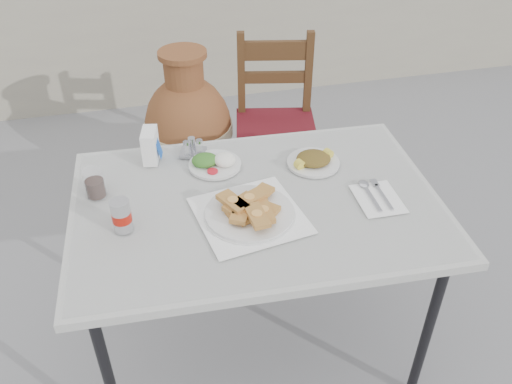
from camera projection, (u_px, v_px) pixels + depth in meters
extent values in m
plane|color=slate|center=(230.00, 366.00, 2.22)|extent=(80.00, 80.00, 0.00)
cylinder|color=black|center=(110.00, 383.00, 1.75)|extent=(0.04, 0.04, 0.72)
cylinder|color=black|center=(427.00, 332.00, 1.91)|extent=(0.04, 0.04, 0.72)
cylinder|color=black|center=(114.00, 242.00, 2.29)|extent=(0.04, 0.04, 0.72)
cylinder|color=black|center=(361.00, 211.00, 2.46)|extent=(0.04, 0.04, 0.72)
cube|color=white|center=(257.00, 205.00, 1.87)|extent=(1.30, 0.91, 0.03)
cube|color=white|center=(257.00, 201.00, 1.86)|extent=(1.26, 0.87, 0.01)
cube|color=white|center=(250.00, 215.00, 1.79)|extent=(0.39, 0.39, 0.00)
cylinder|color=silver|center=(250.00, 213.00, 1.79)|extent=(0.30, 0.30, 0.01)
cylinder|color=silver|center=(250.00, 214.00, 1.79)|extent=(0.31, 0.31, 0.01)
cylinder|color=silver|center=(215.00, 165.00, 2.03)|extent=(0.20, 0.20, 0.01)
ellipsoid|color=white|center=(225.00, 160.00, 2.01)|extent=(0.08, 0.08, 0.05)
ellipsoid|color=#2D651D|center=(205.00, 160.00, 2.01)|extent=(0.10, 0.09, 0.04)
cylinder|color=red|center=(213.00, 171.00, 1.97)|extent=(0.04, 0.04, 0.01)
cylinder|color=silver|center=(313.00, 163.00, 2.04)|extent=(0.20, 0.20, 0.01)
ellipsoid|color=#1E6E1B|center=(314.00, 158.00, 2.03)|extent=(0.13, 0.12, 0.04)
cylinder|color=yellow|center=(299.00, 164.00, 1.99)|extent=(0.04, 0.04, 0.04)
cylinder|color=yellow|center=(328.00, 154.00, 2.05)|extent=(0.04, 0.04, 0.04)
cylinder|color=silver|center=(121.00, 215.00, 1.71)|extent=(0.06, 0.06, 0.11)
cylinder|color=red|center=(122.00, 217.00, 1.71)|extent=(0.06, 0.06, 0.03)
cylinder|color=#B2B1B9|center=(119.00, 202.00, 1.67)|extent=(0.06, 0.06, 0.00)
cylinder|color=white|center=(94.00, 183.00, 1.85)|extent=(0.07, 0.07, 0.10)
cylinder|color=black|center=(96.00, 188.00, 1.86)|extent=(0.06, 0.06, 0.06)
cube|color=white|center=(150.00, 146.00, 2.02)|extent=(0.07, 0.11, 0.13)
cube|color=blue|center=(159.00, 148.00, 2.03)|extent=(0.03, 0.05, 0.07)
cube|color=#B2B1B9|center=(193.00, 152.00, 2.09)|extent=(0.12, 0.10, 0.01)
cylinder|color=white|center=(187.00, 148.00, 2.05)|extent=(0.02, 0.02, 0.06)
cylinder|color=white|center=(199.00, 147.00, 2.06)|extent=(0.02, 0.02, 0.06)
cylinder|color=#B2B1B9|center=(192.00, 143.00, 2.09)|extent=(0.03, 0.03, 0.05)
cube|color=white|center=(378.00, 199.00, 1.86)|extent=(0.15, 0.19, 0.00)
cube|color=#B2B1B9|center=(372.00, 198.00, 1.86)|extent=(0.02, 0.15, 0.00)
ellipsoid|color=#B2B1B9|center=(364.00, 184.00, 1.92)|extent=(0.04, 0.05, 0.01)
cube|color=#B2B1B9|center=(384.00, 197.00, 1.86)|extent=(0.01, 0.15, 0.00)
cube|color=#B2B1B9|center=(375.00, 183.00, 1.93)|extent=(0.02, 0.04, 0.00)
cube|color=#34210E|center=(243.00, 189.00, 2.83)|extent=(0.05, 0.05, 0.44)
cube|color=#34210E|center=(310.00, 188.00, 2.84)|extent=(0.05, 0.05, 0.44)
cube|color=#34210E|center=(243.00, 152.00, 3.11)|extent=(0.05, 0.05, 0.44)
cube|color=#34210E|center=(304.00, 151.00, 3.12)|extent=(0.05, 0.05, 0.44)
cube|color=maroon|center=(276.00, 131.00, 2.83)|extent=(0.49, 0.49, 0.05)
cube|color=#34210E|center=(241.00, 78.00, 2.83)|extent=(0.05, 0.05, 0.49)
cube|color=#34210E|center=(308.00, 77.00, 2.84)|extent=(0.05, 0.05, 0.49)
cube|color=#34210E|center=(275.00, 50.00, 2.75)|extent=(0.39, 0.11, 0.10)
cube|color=#34210E|center=(275.00, 77.00, 2.84)|extent=(0.39, 0.11, 0.06)
cylinder|color=brown|center=(193.00, 181.00, 3.19)|extent=(0.36, 0.36, 0.09)
ellipsoid|color=brown|center=(189.00, 129.00, 2.98)|extent=(0.48, 0.48, 0.60)
cylinder|color=beige|center=(189.00, 129.00, 2.98)|extent=(0.48, 0.48, 0.07)
cylinder|color=brown|center=(184.00, 73.00, 2.78)|extent=(0.20, 0.20, 0.18)
cylinder|color=brown|center=(182.00, 54.00, 2.72)|extent=(0.25, 0.25, 0.03)
cube|color=#9F9984|center=(157.00, 18.00, 3.80)|extent=(6.00, 0.25, 1.20)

